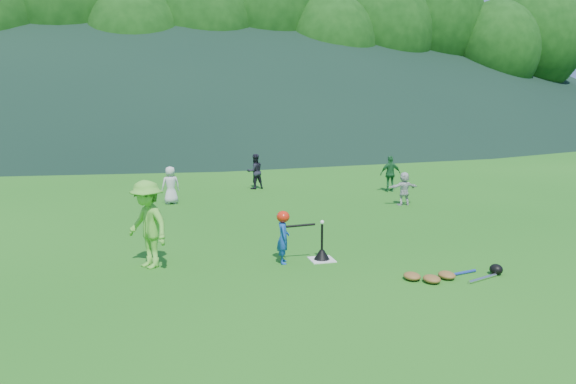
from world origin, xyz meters
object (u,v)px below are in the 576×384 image
(batter_child, at_px, (283,238))
(fielder_a, at_px, (171,185))
(fielder_d, at_px, (404,189))
(equipment_pile, at_px, (447,275))
(batting_tee, at_px, (322,254))
(fielder_b, at_px, (255,171))
(fielder_c, at_px, (390,174))
(home_plate, at_px, (322,260))
(adult_coach, at_px, (148,224))

(batter_child, height_order, fielder_a, fielder_a)
(fielder_d, distance_m, equipment_pile, 6.61)
(batter_child, relative_size, batting_tee, 1.42)
(fielder_b, bearing_deg, fielder_a, 21.11)
(fielder_c, relative_size, batting_tee, 1.72)
(home_plate, height_order, equipment_pile, equipment_pile)
(fielder_a, bearing_deg, fielder_b, -159.08)
(adult_coach, height_order, fielder_c, adult_coach)
(batter_child, xyz_separation_m, fielder_d, (4.73, 4.58, -0.00))
(home_plate, height_order, batting_tee, batting_tee)
(fielder_b, distance_m, fielder_c, 4.47)
(adult_coach, height_order, equipment_pile, adult_coach)
(equipment_pile, bearing_deg, fielder_c, 71.16)
(adult_coach, distance_m, equipment_pile, 5.34)
(batter_child, distance_m, batting_tee, 0.83)
(fielder_d, relative_size, batting_tee, 1.40)
(batter_child, xyz_separation_m, batting_tee, (0.75, -0.01, -0.35))
(batter_child, xyz_separation_m, equipment_pile, (2.47, -1.61, -0.42))
(home_plate, distance_m, batter_child, 0.89)
(fielder_a, distance_m, fielder_b, 3.49)
(home_plate, relative_size, batting_tee, 0.66)
(home_plate, xyz_separation_m, fielder_d, (3.97, 4.59, 0.47))
(batter_child, height_order, fielder_b, fielder_b)
(fielder_d, bearing_deg, batting_tee, 48.37)
(fielder_c, distance_m, fielder_d, 2.31)
(fielder_d, bearing_deg, batter_child, 43.34)
(equipment_pile, bearing_deg, batter_child, 146.90)
(fielder_b, relative_size, equipment_pile, 0.65)
(batter_child, distance_m, equipment_pile, 2.98)
(fielder_b, bearing_deg, adult_coach, 52.66)
(adult_coach, xyz_separation_m, fielder_b, (3.62, 8.10, -0.21))
(home_plate, xyz_separation_m, batting_tee, (0.00, 0.00, 0.12))
(batting_tee, bearing_deg, batter_child, 179.20)
(batter_child, relative_size, equipment_pile, 0.54)
(batter_child, height_order, batting_tee, batter_child)
(batter_child, distance_m, fielder_b, 8.56)
(batter_child, bearing_deg, home_plate, -80.72)
(home_plate, bearing_deg, fielder_c, 56.03)
(equipment_pile, bearing_deg, fielder_b, 97.21)
(equipment_pile, bearing_deg, adult_coach, 157.87)
(batting_tee, bearing_deg, fielder_c, 56.03)
(home_plate, xyz_separation_m, equipment_pile, (1.72, -1.60, 0.06))
(fielder_c, relative_size, equipment_pile, 0.65)
(equipment_pile, bearing_deg, fielder_a, 117.11)
(fielder_b, bearing_deg, fielder_d, 118.97)
(fielder_c, bearing_deg, home_plate, 59.86)
(fielder_b, xyz_separation_m, equipment_pile, (1.28, -10.09, -0.52))
(fielder_d, bearing_deg, fielder_c, -106.28)
(batting_tee, bearing_deg, equipment_pile, -42.98)
(batting_tee, bearing_deg, home_plate, 0.00)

